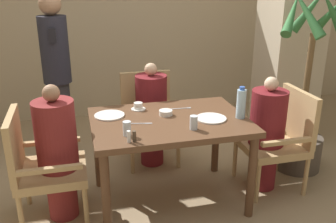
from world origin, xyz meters
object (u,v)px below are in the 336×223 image
standing_host (57,71)px  water_bottle (241,103)px  chair_left_side (40,164)px  diner_in_far_chair (151,114)px  plate_main_left (109,115)px  diner_in_right_chair (267,133)px  plate_main_right (211,118)px  teacup_with_saucer (138,107)px  glass_tall_mid (127,128)px  glass_tall_near (194,123)px  chair_right_side (280,136)px  chair_far_side (149,114)px  bowl_small (166,113)px  potted_palm (302,117)px  diner_in_left_chair (58,152)px

standing_host → water_bottle: 2.03m
chair_left_side → diner_in_far_chair: (1.06, 0.73, 0.06)m
diner_in_far_chair → plate_main_left: diner_in_far_chair is taller
diner_in_far_chair → diner_in_right_chair: bearing=-38.4°
chair_left_side → diner_in_right_chair: 1.98m
standing_host → plate_main_right: 1.84m
standing_host → teacup_with_saucer: size_ratio=13.64×
plate_main_left → teacup_with_saucer: teacup_with_saucer is taller
diner_in_far_chair → glass_tall_mid: 1.08m
diner_in_far_chair → plate_main_right: (0.33, -0.81, 0.22)m
plate_main_left → teacup_with_saucer: (0.27, 0.10, 0.02)m
plate_main_right → glass_tall_near: 0.27m
chair_right_side → teacup_with_saucer: chair_right_side is taller
standing_host → diner_in_far_chair: bearing=-30.1°
glass_tall_mid → plate_main_right: bearing=12.2°
plate_main_left → glass_tall_mid: glass_tall_mid is taller
chair_far_side → bowl_small: 0.83m
diner_in_far_chair → chair_far_side: bearing=90.0°
potted_palm → standing_host: bearing=157.0°
diner_in_far_chair → potted_palm: size_ratio=0.58×
diner_in_far_chair → standing_host: bearing=149.9°
standing_host → glass_tall_near: standing_host is taller
plate_main_right → diner_in_far_chair: bearing=112.3°
bowl_small → chair_left_side: bearing=-174.9°
standing_host → bowl_small: size_ratio=15.21×
diner_in_left_chair → diner_in_right_chair: (1.83, 0.00, -0.03)m
potted_palm → plate_main_left: potted_palm is taller
bowl_small → glass_tall_mid: bearing=-138.5°
diner_in_left_chair → chair_right_side: 1.98m
diner_in_right_chair → water_bottle: diner_in_right_chair is taller
glass_tall_mid → chair_left_side: bearing=160.0°
bowl_small → water_bottle: 0.64m
chair_left_side → chair_far_side: size_ratio=1.00×
diner_in_far_chair → diner_in_right_chair: 1.17m
diner_in_right_chair → bowl_small: 0.96m
plate_main_left → plate_main_right: same height
teacup_with_saucer → glass_tall_mid: glass_tall_mid is taller
diner_in_left_chair → diner_in_right_chair: bearing=0.0°
bowl_small → diner_in_right_chair: bearing=-5.8°
diner_in_far_chair → water_bottle: size_ratio=4.04×
standing_host → glass_tall_near: bearing=-55.5°
plate_main_left → glass_tall_mid: bearing=-79.1°
chair_far_side → water_bottle: water_bottle is taller
potted_palm → glass_tall_near: bearing=-158.7°
chair_left_side → potted_palm: 2.52m
teacup_with_saucer → glass_tall_mid: (-0.18, -0.54, 0.03)m
chair_left_side → diner_in_left_chair: bearing=0.0°
chair_left_side → glass_tall_mid: bearing=-20.0°
teacup_with_saucer → glass_tall_near: glass_tall_near is taller
chair_far_side → bowl_small: (-0.01, -0.78, 0.30)m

